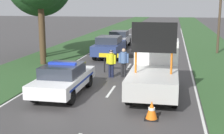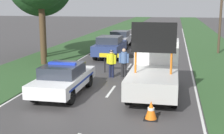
{
  "view_description": "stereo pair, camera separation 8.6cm",
  "coord_description": "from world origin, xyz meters",
  "px_view_note": "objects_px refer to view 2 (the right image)",
  "views": [
    {
      "loc": [
        2.84,
        -12.83,
        4.19
      ],
      "look_at": [
        -0.04,
        1.8,
        1.1
      ],
      "focal_mm": 50.0,
      "sensor_mm": 36.0,
      "label": 1
    },
    {
      "loc": [
        2.92,
        -12.82,
        4.19
      ],
      "look_at": [
        -0.04,
        1.8,
        1.1
      ],
      "focal_mm": 50.0,
      "sensor_mm": 36.0,
      "label": 2
    }
  ],
  "objects_px": {
    "work_truck": "(155,69)",
    "queued_car_sedan_silver": "(120,39)",
    "road_barrier": "(127,57)",
    "utility_pole": "(221,11)",
    "pedestrian_civilian": "(124,60)",
    "traffic_cone_centre_front": "(151,110)",
    "police_officer": "(111,61)",
    "traffic_cone_near_police": "(82,74)",
    "queued_car_hatch_blue": "(110,46)",
    "police_car": "(64,78)"
  },
  "relations": [
    {
      "from": "queued_car_hatch_blue",
      "to": "utility_pole",
      "type": "height_order",
      "value": "utility_pole"
    },
    {
      "from": "traffic_cone_near_police",
      "to": "queued_car_hatch_blue",
      "type": "height_order",
      "value": "queued_car_hatch_blue"
    },
    {
      "from": "police_car",
      "to": "road_barrier",
      "type": "height_order",
      "value": "police_car"
    },
    {
      "from": "utility_pole",
      "to": "queued_car_sedan_silver",
      "type": "bearing_deg",
      "value": 166.3
    },
    {
      "from": "road_barrier",
      "to": "queued_car_sedan_silver",
      "type": "bearing_deg",
      "value": 96.32
    },
    {
      "from": "queued_car_sedan_silver",
      "to": "road_barrier",
      "type": "bearing_deg",
      "value": 101.95
    },
    {
      "from": "work_truck",
      "to": "traffic_cone_near_police",
      "type": "relative_size",
      "value": 8.63
    },
    {
      "from": "police_car",
      "to": "traffic_cone_near_police",
      "type": "relative_size",
      "value": 7.71
    },
    {
      "from": "police_officer",
      "to": "traffic_cone_centre_front",
      "type": "height_order",
      "value": "police_officer"
    },
    {
      "from": "police_officer",
      "to": "queued_car_sedan_silver",
      "type": "xyz_separation_m",
      "value": [
        -1.65,
        12.25,
        -0.11
      ]
    },
    {
      "from": "police_officer",
      "to": "queued_car_sedan_silver",
      "type": "bearing_deg",
      "value": -68.7
    },
    {
      "from": "traffic_cone_centre_front",
      "to": "queued_car_sedan_silver",
      "type": "relative_size",
      "value": 0.16
    },
    {
      "from": "police_car",
      "to": "pedestrian_civilian",
      "type": "relative_size",
      "value": 2.83
    },
    {
      "from": "traffic_cone_near_police",
      "to": "queued_car_sedan_silver",
      "type": "relative_size",
      "value": 0.14
    },
    {
      "from": "pedestrian_civilian",
      "to": "traffic_cone_centre_front",
      "type": "xyz_separation_m",
      "value": [
        2.05,
        -6.35,
        -0.62
      ]
    },
    {
      "from": "police_officer",
      "to": "queued_car_hatch_blue",
      "type": "xyz_separation_m",
      "value": [
        -1.47,
        6.6,
        -0.08
      ]
    },
    {
      "from": "road_barrier",
      "to": "pedestrian_civilian",
      "type": "height_order",
      "value": "pedestrian_civilian"
    },
    {
      "from": "queued_car_hatch_blue",
      "to": "pedestrian_civilian",
      "type": "bearing_deg",
      "value": 108.6
    },
    {
      "from": "traffic_cone_near_police",
      "to": "queued_car_sedan_silver",
      "type": "distance_m",
      "value": 12.99
    },
    {
      "from": "road_barrier",
      "to": "police_officer",
      "type": "bearing_deg",
      "value": -125.73
    },
    {
      "from": "traffic_cone_centre_front",
      "to": "traffic_cone_near_police",
      "type": "bearing_deg",
      "value": 128.06
    },
    {
      "from": "work_truck",
      "to": "queued_car_sedan_silver",
      "type": "xyz_separation_m",
      "value": [
        -4.26,
        14.8,
        -0.31
      ]
    },
    {
      "from": "queued_car_sedan_silver",
      "to": "utility_pole",
      "type": "relative_size",
      "value": 0.65
    },
    {
      "from": "queued_car_hatch_blue",
      "to": "utility_pole",
      "type": "relative_size",
      "value": 0.68
    },
    {
      "from": "queued_car_hatch_blue",
      "to": "utility_pole",
      "type": "bearing_deg",
      "value": -157.56
    },
    {
      "from": "pedestrian_civilian",
      "to": "traffic_cone_near_police",
      "type": "relative_size",
      "value": 2.73
    },
    {
      "from": "pedestrian_civilian",
      "to": "traffic_cone_near_police",
      "type": "distance_m",
      "value": 2.47
    },
    {
      "from": "work_truck",
      "to": "utility_pole",
      "type": "distance_m",
      "value": 13.66
    },
    {
      "from": "pedestrian_civilian",
      "to": "work_truck",
      "type": "bearing_deg",
      "value": -36.2
    },
    {
      "from": "pedestrian_civilian",
      "to": "utility_pole",
      "type": "relative_size",
      "value": 0.24
    },
    {
      "from": "police_car",
      "to": "queued_car_hatch_blue",
      "type": "height_order",
      "value": "queued_car_hatch_blue"
    },
    {
      "from": "pedestrian_civilian",
      "to": "traffic_cone_near_police",
      "type": "height_order",
      "value": "pedestrian_civilian"
    },
    {
      "from": "work_truck",
      "to": "queued_car_sedan_silver",
      "type": "distance_m",
      "value": 15.41
    },
    {
      "from": "police_car",
      "to": "police_officer",
      "type": "xyz_separation_m",
      "value": [
        1.5,
        3.69,
        0.19
      ]
    },
    {
      "from": "pedestrian_civilian",
      "to": "traffic_cone_centre_front",
      "type": "distance_m",
      "value": 6.7
    },
    {
      "from": "work_truck",
      "to": "traffic_cone_centre_front",
      "type": "bearing_deg",
      "value": 91.68
    },
    {
      "from": "work_truck",
      "to": "road_barrier",
      "type": "height_order",
      "value": "work_truck"
    },
    {
      "from": "queued_car_hatch_blue",
      "to": "utility_pole",
      "type": "xyz_separation_m",
      "value": [
        8.55,
        3.53,
        2.7
      ]
    },
    {
      "from": "traffic_cone_near_police",
      "to": "police_officer",
      "type": "bearing_deg",
      "value": 25.71
    },
    {
      "from": "police_car",
      "to": "queued_car_sedan_silver",
      "type": "distance_m",
      "value": 15.95
    },
    {
      "from": "road_barrier",
      "to": "utility_pole",
      "type": "distance_m",
      "value": 11.28
    },
    {
      "from": "police_car",
      "to": "queued_car_sedan_silver",
      "type": "height_order",
      "value": "queued_car_sedan_silver"
    },
    {
      "from": "traffic_cone_centre_front",
      "to": "queued_car_hatch_blue",
      "type": "distance_m",
      "value": 13.42
    },
    {
      "from": "police_officer",
      "to": "pedestrian_civilian",
      "type": "distance_m",
      "value": 0.72
    },
    {
      "from": "police_car",
      "to": "traffic_cone_near_police",
      "type": "bearing_deg",
      "value": 92.87
    },
    {
      "from": "police_officer",
      "to": "queued_car_hatch_blue",
      "type": "relative_size",
      "value": 0.34
    },
    {
      "from": "road_barrier",
      "to": "police_officer",
      "type": "xyz_separation_m",
      "value": [
        -0.69,
        -1.2,
        -0.05
      ]
    },
    {
      "from": "traffic_cone_near_police",
      "to": "pedestrian_civilian",
      "type": "bearing_deg",
      "value": 23.16
    },
    {
      "from": "work_truck",
      "to": "traffic_cone_centre_front",
      "type": "xyz_separation_m",
      "value": [
        0.12,
        -3.59,
        -0.78
      ]
    },
    {
      "from": "road_barrier",
      "to": "queued_car_hatch_blue",
      "type": "bearing_deg",
      "value": 106.16
    }
  ]
}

